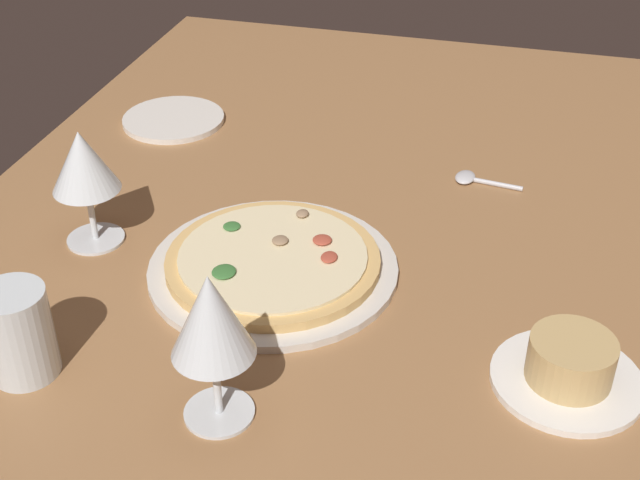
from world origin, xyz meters
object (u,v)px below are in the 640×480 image
(wine_glass_far, at_px, (211,320))
(spoon, at_px, (473,179))
(pizza_main, at_px, (273,264))
(side_plate, at_px, (174,119))
(water_glass, at_px, (20,339))
(wine_glass_near, at_px, (83,165))
(ramekin_on_saucer, at_px, (569,367))

(wine_glass_far, bearing_deg, spoon, 160.44)
(pizza_main, height_order, side_plate, pizza_main)
(pizza_main, bearing_deg, wine_glass_far, 4.98)
(water_glass, bearing_deg, wine_glass_near, -169.33)
(pizza_main, distance_m, water_glass, 0.31)
(water_glass, height_order, side_plate, water_glass)
(water_glass, bearing_deg, side_plate, -171.74)
(ramekin_on_saucer, distance_m, wine_glass_far, 0.37)
(ramekin_on_saucer, bearing_deg, spoon, -160.12)
(water_glass, bearing_deg, wine_glass_far, 88.08)
(pizza_main, distance_m, wine_glass_far, 0.27)
(ramekin_on_saucer, height_order, water_glass, water_glass)
(water_glass, xyz_separation_m, spoon, (-0.52, 0.40, -0.04))
(water_glass, xyz_separation_m, side_plate, (-0.59, -0.09, -0.04))
(ramekin_on_saucer, relative_size, wine_glass_far, 0.93)
(pizza_main, xyz_separation_m, spoon, (-0.28, 0.21, -0.01))
(wine_glass_far, relative_size, water_glass, 1.66)
(ramekin_on_saucer, height_order, wine_glass_far, wine_glass_far)
(wine_glass_near, bearing_deg, ramekin_on_saucer, 78.90)
(water_glass, distance_m, side_plate, 0.60)
(ramekin_on_saucer, xyz_separation_m, water_glass, (0.13, -0.55, 0.02))
(pizza_main, relative_size, wine_glass_near, 1.96)
(spoon, bearing_deg, side_plate, -98.06)
(pizza_main, height_order, ramekin_on_saucer, ramekin_on_saucer)
(wine_glass_near, xyz_separation_m, side_plate, (-0.35, -0.04, -0.10))
(pizza_main, height_order, spoon, pizza_main)
(side_plate, bearing_deg, wine_glass_near, 6.56)
(spoon, bearing_deg, wine_glass_near, -58.38)
(ramekin_on_saucer, height_order, side_plate, ramekin_on_saucer)
(ramekin_on_saucer, relative_size, spoon, 1.58)
(side_plate, distance_m, spoon, 0.49)
(ramekin_on_saucer, xyz_separation_m, wine_glass_near, (-0.12, -0.59, 0.09))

